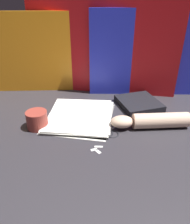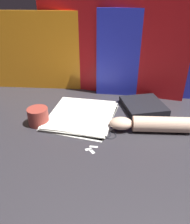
{
  "view_description": "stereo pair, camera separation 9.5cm",
  "coord_description": "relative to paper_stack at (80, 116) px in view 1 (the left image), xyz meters",
  "views": [
    {
      "loc": [
        0.05,
        -0.81,
        0.52
      ],
      "look_at": [
        -0.03,
        0.01,
        0.06
      ],
      "focal_mm": 35.0,
      "sensor_mm": 36.0,
      "label": 1
    },
    {
      "loc": [
        0.14,
        -0.8,
        0.52
      ],
      "look_at": [
        -0.03,
        0.01,
        0.06
      ],
      "focal_mm": 35.0,
      "sensor_mm": 36.0,
      "label": 2
    }
  ],
  "objects": [
    {
      "name": "backdrop_panel_center",
      "position": [
        0.08,
        0.32,
        0.25
      ],
      "size": [
        0.81,
        0.09,
        0.52
      ],
      "color": "red",
      "rests_on": "ground_plane"
    },
    {
      "name": "paper_scrap_near",
      "position": [
        0.09,
        -0.23,
        -0.01
      ],
      "size": [
        0.03,
        0.02,
        0.0
      ],
      "color": "white",
      "rests_on": "ground_plane"
    },
    {
      "name": "paper_stack",
      "position": [
        0.0,
        0.0,
        0.0
      ],
      "size": [
        0.31,
        0.35,
        0.02
      ],
      "color": "white",
      "rests_on": "ground_plane"
    },
    {
      "name": "paper_scrap_far",
      "position": [
        0.11,
        -0.21,
        -0.01
      ],
      "size": [
        0.03,
        0.01,
        0.0
      ],
      "color": "white",
      "rests_on": "ground_plane"
    },
    {
      "name": "paper_scrap_mid",
      "position": [
        0.11,
        -0.24,
        -0.01
      ],
      "size": [
        0.03,
        0.03,
        0.0
      ],
      "color": "white",
      "rests_on": "ground_plane"
    },
    {
      "name": "backdrop_panel_right",
      "position": [
        0.41,
        0.32,
        0.22
      ],
      "size": [
        0.79,
        0.08,
        0.45
      ],
      "color": "#2833D1",
      "rests_on": "ground_plane"
    },
    {
      "name": "backdrop_panel_left",
      "position": [
        -0.2,
        0.32,
        0.21
      ],
      "size": [
        0.84,
        0.13,
        0.43
      ],
      "color": "orange",
      "rests_on": "ground_plane"
    },
    {
      "name": "mug",
      "position": [
        -0.17,
        -0.1,
        0.03
      ],
      "size": [
        0.09,
        0.09,
        0.08
      ],
      "color": "#99382D",
      "rests_on": "ground_plane"
    },
    {
      "name": "ground_plane",
      "position": [
        0.1,
        -0.06,
        -0.01
      ],
      "size": [
        6.0,
        6.0,
        0.0
      ],
      "primitive_type": "plane",
      "color": "#2D2B30"
    },
    {
      "name": "book_closed",
      "position": [
        0.28,
        0.15,
        0.01
      ],
      "size": [
        0.26,
        0.26,
        0.03
      ],
      "color": "black",
      "rests_on": "ground_plane"
    },
    {
      "name": "scissors",
      "position": [
        0.15,
        -0.09,
        -0.0
      ],
      "size": [
        0.13,
        0.19,
        0.01
      ],
      "color": "silver",
      "rests_on": "ground_plane"
    },
    {
      "name": "hand_forearm",
      "position": [
        0.32,
        -0.05,
        0.02
      ],
      "size": [
        0.34,
        0.12,
        0.07
      ],
      "color": "beige",
      "rests_on": "ground_plane"
    }
  ]
}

